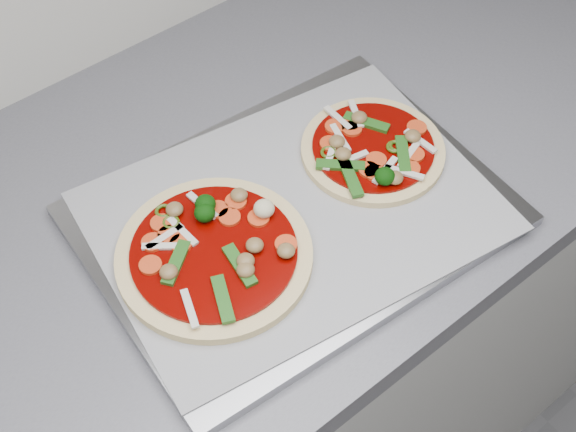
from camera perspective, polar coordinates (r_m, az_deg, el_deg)
base_cabinet at (r=1.65m, az=15.39°, el=2.28°), size 3.60×0.60×0.86m
baking_tray at (r=0.93m, az=0.39°, el=0.04°), size 0.49×0.38×0.02m
parchment at (r=0.93m, az=0.40°, el=0.37°), size 0.49×0.38×0.00m
pizza_left at (r=0.88m, az=-5.25°, el=-2.53°), size 0.28×0.28×0.04m
pizza_right at (r=0.98m, az=6.03°, el=4.71°), size 0.23×0.23×0.03m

